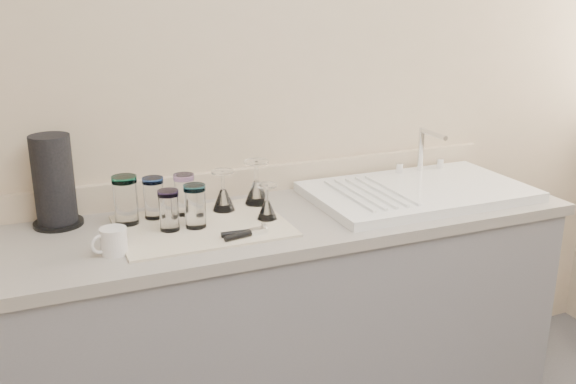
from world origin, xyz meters
name	(u,v)px	position (x,y,z in m)	size (l,w,h in m)	color
counter_unit	(285,328)	(0.00, 1.20, 0.45)	(2.06, 0.62, 0.90)	slate
sink_unit	(418,191)	(0.55, 1.20, 0.92)	(0.82, 0.50, 0.22)	white
dish_towel	(202,226)	(-0.30, 1.20, 0.90)	(0.55, 0.42, 0.01)	silver
tumbler_teal	(126,200)	(-0.53, 1.31, 0.99)	(0.08, 0.08, 0.16)	white
tumbler_cyan	(154,197)	(-0.43, 1.33, 0.98)	(0.07, 0.07, 0.14)	white
tumbler_purple	(184,194)	(-0.32, 1.32, 0.98)	(0.07, 0.07, 0.14)	white
tumbler_blue	(169,210)	(-0.41, 1.19, 0.98)	(0.07, 0.07, 0.13)	white
tumbler_lavender	(195,206)	(-0.32, 1.18, 0.98)	(0.07, 0.07, 0.14)	white
goblet_back_left	(223,197)	(-0.19, 1.31, 0.96)	(0.08, 0.08, 0.14)	white
goblet_back_right	(257,189)	(-0.06, 1.33, 0.96)	(0.09, 0.09, 0.16)	white
goblet_front_right	(267,207)	(-0.08, 1.17, 0.95)	(0.07, 0.07, 0.12)	white
can_opener	(245,233)	(-0.20, 1.04, 0.92)	(0.15, 0.06, 0.02)	silver
white_mug	(113,241)	(-0.60, 1.08, 0.94)	(0.12, 0.10, 0.08)	silver
paper_towel_roll	(54,182)	(-0.74, 1.40, 1.05)	(0.16, 0.16, 0.31)	black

